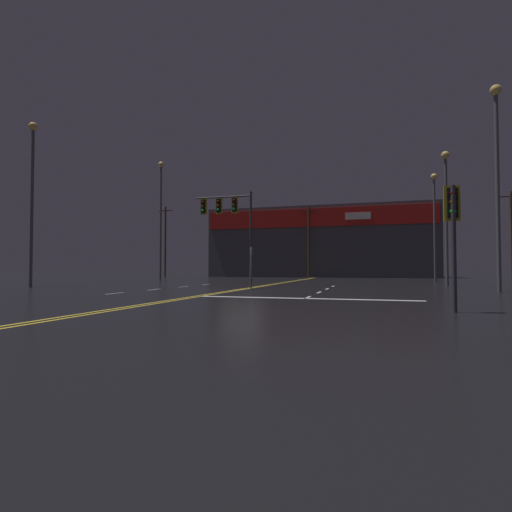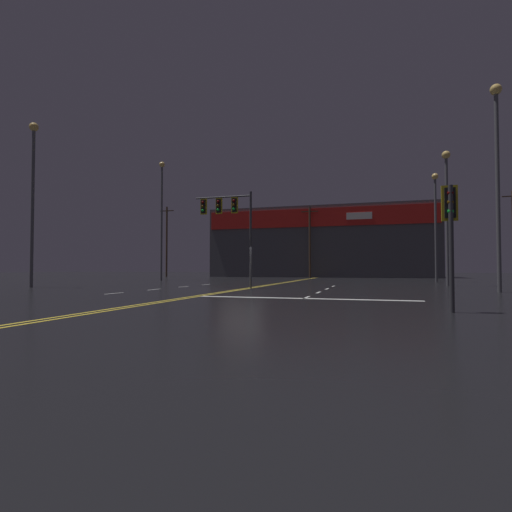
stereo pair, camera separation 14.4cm
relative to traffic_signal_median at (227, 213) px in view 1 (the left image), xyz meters
name	(u,v)px [view 1 (the left image)]	position (x,y,z in m)	size (l,w,h in m)	color
ground_plane	(242,289)	(1.40, -1.19, -4.61)	(200.00, 200.00, 0.00)	black
road_markings	(251,290)	(2.26, -2.30, -4.60)	(13.81, 60.00, 0.01)	gold
traffic_signal_median	(227,213)	(0.00, 0.00, 0.00)	(3.69, 0.36, 5.88)	#38383D
traffic_signal_corner_southeast	(453,219)	(10.78, -10.94, -2.03)	(0.42, 0.36, 3.51)	#38383D
streetlight_near_left	(446,199)	(13.54, 7.08, 1.38)	(0.56, 0.56, 9.36)	#59595E
streetlight_near_right	(497,161)	(14.74, -0.29, 2.05)	(0.56, 0.56, 10.59)	#59595E
streetlight_median_approach	(434,213)	(13.94, 15.54, 1.57)	(0.56, 0.56, 9.71)	#59595E
streetlight_far_left	(161,207)	(-11.57, 12.11, 2.72)	(0.56, 0.56, 11.85)	#59595E
streetlight_far_right	(32,183)	(-12.22, -2.80, 2.05)	(0.56, 0.56, 10.59)	#59595E
building_backdrop	(321,243)	(1.40, 34.77, 0.23)	(30.84, 10.23, 9.64)	#4C4C51
utility_pole_row	(314,238)	(1.18, 29.16, 0.54)	(46.73, 0.26, 10.27)	#4C3828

